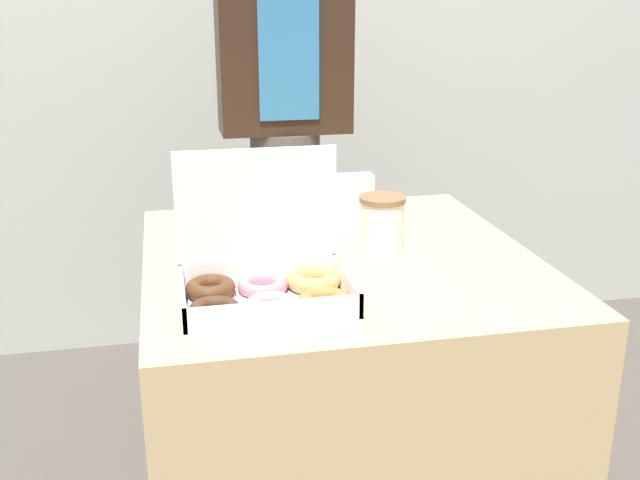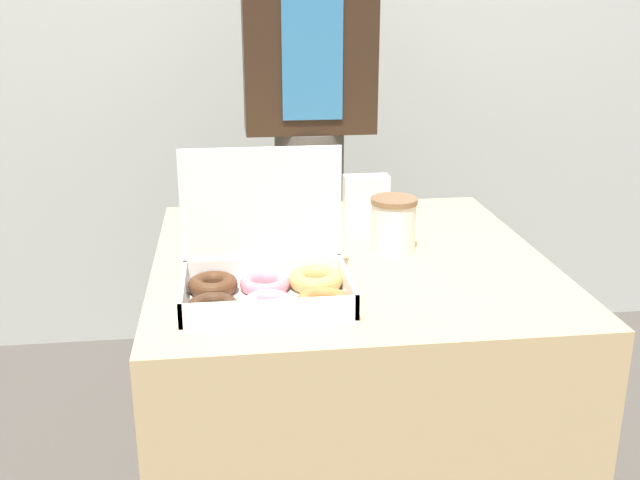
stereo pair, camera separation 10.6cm
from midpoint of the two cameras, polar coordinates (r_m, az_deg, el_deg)
The scene contains 5 objects.
table at distance 1.80m, azimuth 3.80°, elevation -12.44°, with size 0.85×0.88×0.74m.
donut_box at distance 1.40m, azimuth -1.87°, elevation -3.07°, with size 0.34×0.25×0.27m.
coffee_cup at distance 1.67m, azimuth 7.43°, elevation 1.17°, with size 0.10×0.10×0.12m.
napkin_holder at distance 1.82m, azimuth 5.18°, elevation 2.89°, with size 0.11×0.05×0.13m.
person_customer at distance 2.17m, azimuth 0.57°, elevation 9.91°, with size 0.37×0.22×1.72m.
Camera 2 is at (-0.26, -1.52, 1.30)m, focal length 42.00 mm.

